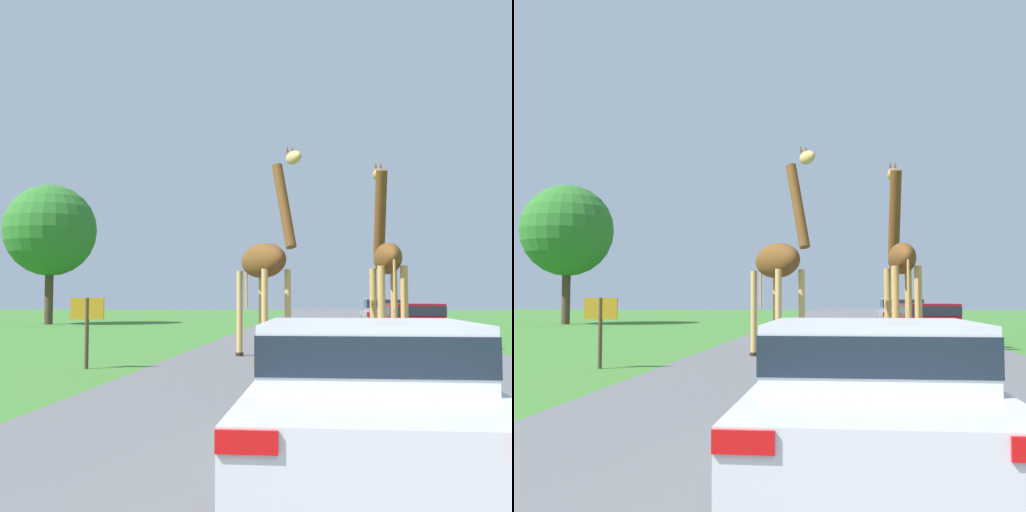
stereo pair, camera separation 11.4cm
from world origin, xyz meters
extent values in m
cube|color=#5B5B5E|center=(0.00, 30.00, 0.00)|extent=(8.27, 120.00, 0.00)
cylinder|color=tan|center=(-1.32, 14.26, 1.05)|extent=(0.15, 0.15, 2.11)
cylinder|color=#2D2319|center=(-1.32, 14.26, 0.04)|extent=(0.19, 0.19, 0.09)
cylinder|color=tan|center=(-1.83, 13.91, 1.05)|extent=(0.15, 0.15, 2.11)
cylinder|color=#2D2319|center=(-1.83, 13.91, 0.04)|extent=(0.19, 0.19, 0.09)
cylinder|color=tan|center=(-2.04, 15.34, 1.05)|extent=(0.15, 0.15, 2.11)
cylinder|color=#2D2319|center=(-2.04, 15.34, 0.04)|extent=(0.19, 0.19, 0.09)
cylinder|color=tan|center=(-2.56, 15.00, 1.05)|extent=(0.15, 0.15, 2.11)
cylinder|color=#2D2319|center=(-2.56, 15.00, 0.04)|extent=(0.19, 0.19, 0.09)
ellipsoid|color=brown|center=(-1.94, 14.63, 2.34)|extent=(1.64, 1.95, 0.85)
cylinder|color=brown|center=(-1.37, 13.78, 3.56)|extent=(0.69, 0.86, 2.05)
ellipsoid|color=tan|center=(-1.13, 13.42, 4.59)|extent=(0.51, 0.60, 0.30)
cylinder|color=tan|center=(-2.43, 15.36, 1.76)|extent=(0.05, 0.05, 1.16)
cone|color=brown|center=(-1.17, 13.60, 4.82)|extent=(0.07, 0.07, 0.16)
cone|color=brown|center=(-1.28, 13.53, 4.82)|extent=(0.07, 0.07, 0.16)
cylinder|color=tan|center=(0.77, 15.66, 1.09)|extent=(0.17, 0.17, 2.18)
cylinder|color=#2D2319|center=(0.77, 15.66, 0.05)|extent=(0.23, 0.23, 0.10)
cylinder|color=tan|center=(1.30, 15.69, 1.09)|extent=(0.17, 0.17, 2.18)
cylinder|color=#2D2319|center=(1.30, 15.69, 0.05)|extent=(0.23, 0.23, 0.10)
cylinder|color=tan|center=(0.85, 14.22, 1.09)|extent=(0.17, 0.17, 2.18)
cylinder|color=#2D2319|center=(0.85, 14.22, 0.05)|extent=(0.23, 0.23, 0.10)
cylinder|color=tan|center=(1.38, 14.25, 1.09)|extent=(0.17, 0.17, 2.18)
cylinder|color=#2D2319|center=(1.38, 14.25, 0.05)|extent=(0.23, 0.23, 0.10)
ellipsoid|color=brown|center=(1.07, 14.95, 2.39)|extent=(0.73, 2.09, 0.76)
cylinder|color=brown|center=(1.01, 16.07, 3.66)|extent=(0.35, 0.99, 2.21)
ellipsoid|color=tan|center=(0.99, 16.52, 4.77)|extent=(0.27, 0.57, 0.30)
cylinder|color=tan|center=(1.13, 13.98, 1.79)|extent=(0.06, 0.06, 1.20)
cone|color=brown|center=(0.93, 16.35, 5.00)|extent=(0.07, 0.07, 0.16)
cone|color=brown|center=(1.06, 16.36, 5.00)|extent=(0.07, 0.07, 0.16)
cube|color=silver|center=(-0.12, 4.51, 0.50)|extent=(1.82, 4.06, 0.52)
cube|color=silver|center=(-0.12, 4.51, 1.00)|extent=(1.64, 1.83, 0.48)
cube|color=#19232D|center=(-0.12, 4.51, 1.02)|extent=(1.66, 1.84, 0.29)
cube|color=red|center=(-0.87, 2.47, 0.69)|extent=(0.33, 0.03, 0.12)
cylinder|color=black|center=(-0.85, 5.73, 0.29)|extent=(0.36, 0.57, 0.57)
cylinder|color=black|center=(0.61, 5.73, 0.29)|extent=(0.36, 0.57, 0.57)
cylinder|color=black|center=(-0.85, 3.29, 0.29)|extent=(0.36, 0.57, 0.57)
cylinder|color=black|center=(0.61, 3.29, 0.29)|extent=(0.36, 0.57, 0.57)
cube|color=#561914|center=(2.44, 31.58, 0.59)|extent=(1.74, 4.10, 0.65)
cube|color=#561914|center=(2.44, 31.58, 1.19)|extent=(1.57, 1.85, 0.54)
cube|color=#19232D|center=(2.44, 31.58, 1.22)|extent=(1.58, 1.86, 0.32)
cube|color=red|center=(1.73, 29.52, 0.82)|extent=(0.31, 0.03, 0.16)
cube|color=red|center=(3.16, 29.52, 0.82)|extent=(0.31, 0.03, 0.16)
cylinder|color=black|center=(1.75, 32.81, 0.31)|extent=(0.35, 0.63, 0.63)
cylinder|color=black|center=(3.14, 32.81, 0.31)|extent=(0.35, 0.63, 0.63)
cylinder|color=black|center=(1.75, 30.35, 0.31)|extent=(0.35, 0.63, 0.63)
cylinder|color=black|center=(3.14, 30.35, 0.31)|extent=(0.35, 0.63, 0.63)
cube|color=maroon|center=(2.35, 19.94, 0.51)|extent=(1.85, 4.68, 0.53)
cube|color=maroon|center=(2.35, 19.94, 1.02)|extent=(1.66, 2.11, 0.48)
cube|color=#19232D|center=(2.35, 19.94, 1.04)|extent=(1.68, 2.13, 0.29)
cube|color=red|center=(1.59, 17.59, 0.70)|extent=(0.33, 0.03, 0.13)
cube|color=red|center=(3.11, 17.59, 0.70)|extent=(0.33, 0.03, 0.13)
cylinder|color=black|center=(1.61, 21.34, 0.29)|extent=(0.37, 0.57, 0.57)
cylinder|color=black|center=(3.09, 21.34, 0.29)|extent=(0.37, 0.57, 0.57)
cylinder|color=black|center=(1.61, 18.54, 0.29)|extent=(0.37, 0.57, 0.57)
cylinder|color=black|center=(3.09, 18.54, 0.29)|extent=(0.37, 0.57, 0.57)
cube|color=gray|center=(2.05, 26.33, 0.61)|extent=(1.79, 4.35, 0.60)
cube|color=gray|center=(2.05, 26.33, 1.19)|extent=(1.61, 1.96, 0.56)
cube|color=#19232D|center=(2.05, 26.33, 1.21)|extent=(1.63, 1.98, 0.33)
cube|color=red|center=(1.32, 24.15, 0.82)|extent=(0.32, 0.03, 0.14)
cube|color=red|center=(2.79, 24.15, 0.82)|extent=(0.32, 0.03, 0.14)
cylinder|color=black|center=(1.34, 27.64, 0.36)|extent=(0.36, 0.72, 0.72)
cylinder|color=black|center=(2.77, 27.64, 0.36)|extent=(0.36, 0.72, 0.72)
cylinder|color=black|center=(1.34, 25.03, 0.36)|extent=(0.36, 0.72, 0.72)
cylinder|color=black|center=(2.77, 25.03, 0.36)|extent=(0.36, 0.72, 0.72)
cylinder|color=#4C3828|center=(-15.61, 33.20, 2.23)|extent=(0.46, 0.46, 4.45)
sphere|color=#2D7028|center=(-15.61, 33.20, 5.21)|extent=(5.08, 5.08, 5.08)
cylinder|color=#4C3823|center=(-5.27, 11.80, 0.72)|extent=(0.08, 0.08, 1.44)
cube|color=#B27F19|center=(-5.27, 11.80, 1.22)|extent=(0.70, 0.04, 0.44)
camera|label=1|loc=(-0.46, -0.85, 1.42)|focal=45.00mm
camera|label=2|loc=(-0.35, -0.84, 1.42)|focal=45.00mm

